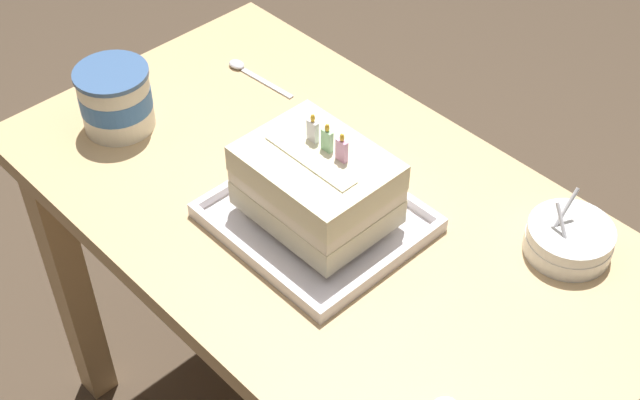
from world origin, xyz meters
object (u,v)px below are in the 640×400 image
at_px(foil_tray, 317,220).
at_px(bowl_stack, 569,239).
at_px(ice_cream_tub, 116,99).
at_px(birthday_cake, 317,185).
at_px(serving_spoon_near_tray, 245,70).

xyz_separation_m(foil_tray, bowl_stack, (0.30, 0.23, 0.02)).
xyz_separation_m(bowl_stack, ice_cream_tub, (-0.71, -0.31, 0.03)).
relative_size(foil_tray, birthday_cake, 1.38).
height_order(ice_cream_tub, serving_spoon_near_tray, ice_cream_tub).
bearing_deg(birthday_cake, serving_spoon_near_tray, 155.17).
relative_size(birthday_cake, ice_cream_tub, 1.71).
height_order(foil_tray, serving_spoon_near_tray, foil_tray).
relative_size(bowl_stack, ice_cream_tub, 1.03).
xyz_separation_m(foil_tray, serving_spoon_near_tray, (-0.38, 0.18, -0.00)).
relative_size(birthday_cake, serving_spoon_near_tray, 1.35).
relative_size(birthday_cake, bowl_stack, 1.66).
bearing_deg(serving_spoon_near_tray, bowl_stack, 4.63).
distance_m(foil_tray, serving_spoon_near_tray, 0.42).
distance_m(foil_tray, bowl_stack, 0.38).
bearing_deg(bowl_stack, birthday_cake, -142.29).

